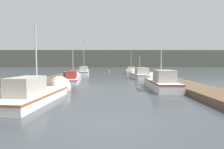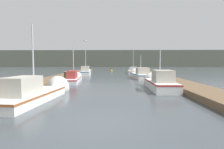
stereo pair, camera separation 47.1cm
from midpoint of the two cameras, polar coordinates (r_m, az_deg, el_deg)
The scene contains 14 objects.
ground_plane at distance 6.12m, azimuth -2.00°, elevation -16.06°, with size 200.00×200.00×0.00m.
dock_left at distance 22.77m, azimuth -15.58°, elevation -0.86°, with size 2.46×40.00×0.37m.
dock_right at distance 22.60m, azimuth 16.17°, elevation -0.90°, with size 2.46×40.00×0.37m.
distant_shore_ridge at distance 79.45m, azimuth 0.83°, elevation 5.12°, with size 120.00×16.00×6.93m.
fishing_boat_0 at distance 10.77m, azimuth -21.95°, elevation -5.30°, with size 2.32×6.20×4.74m.
fishing_boat_1 at distance 14.42m, azimuth 15.98°, elevation -2.47°, with size 1.74×5.63×3.53m.
fishing_boat_2 at distance 19.34m, azimuth -11.69°, elevation -1.10°, with size 1.94×6.29×4.12m.
fishing_boat_3 at distance 23.14m, azimuth 9.75°, elevation -0.05°, with size 2.30×6.10×3.47m.
fishing_boat_4 at distance 28.17m, azimuth -8.08°, elevation 0.82°, with size 1.88×5.55×4.59m.
fishing_boat_5 at distance 32.27m, azimuth 7.25°, elevation 1.01°, with size 1.92×4.78×4.98m.
mooring_piling_0 at distance 20.10m, azimuth -14.30°, elevation -0.48°, with size 0.35×0.35×1.06m.
mooring_piling_1 at distance 17.94m, azimuth 15.74°, elevation -0.95°, with size 0.34×0.34×1.12m.
channel_buoy at distance 38.87m, azimuth 0.13°, elevation 1.26°, with size 0.52×0.52×1.02m.
seagull_lead at distance 20.96m, azimuth -8.12°, elevation 10.78°, with size 0.36×0.54×0.12m.
Camera 2 is at (0.55, -5.73, 2.11)m, focal length 28.00 mm.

